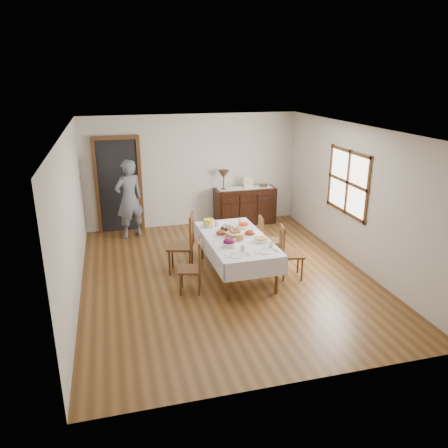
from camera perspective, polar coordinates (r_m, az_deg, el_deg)
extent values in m
plane|color=brown|center=(7.92, 0.19, -6.74)|extent=(6.00, 6.00, 0.00)
cube|color=silver|center=(7.19, 0.21, 12.29)|extent=(5.00, 6.00, 0.02)
cube|color=beige|center=(10.29, -4.15, 6.93)|extent=(5.00, 0.02, 2.60)
cube|color=beige|center=(4.81, 9.55, -7.68)|extent=(5.00, 0.02, 2.60)
cube|color=beige|center=(7.25, -19.27, 0.73)|extent=(0.02, 6.00, 2.60)
cube|color=beige|center=(8.42, 16.89, 3.45)|extent=(0.02, 6.00, 2.60)
cube|color=white|center=(8.62, 15.92, 5.25)|extent=(0.02, 1.30, 1.10)
cube|color=#543117|center=(8.61, 15.85, 5.25)|extent=(0.03, 1.46, 1.26)
cube|color=black|center=(10.14, -13.58, 4.82)|extent=(0.90, 0.06, 2.10)
cube|color=#543117|center=(10.12, -13.58, 4.79)|extent=(1.04, 0.08, 2.18)
cube|color=silver|center=(7.70, 1.61, -1.90)|extent=(1.07, 2.06, 0.04)
cylinder|color=#543117|center=(6.96, 0.51, -7.55)|extent=(0.06, 0.06, 0.65)
cylinder|color=#543117|center=(7.22, 6.90, -6.67)|extent=(0.06, 0.06, 0.65)
cylinder|color=#543117|center=(8.52, -2.90, -2.46)|extent=(0.06, 0.06, 0.65)
cylinder|color=#543117|center=(8.73, 2.43, -1.91)|extent=(0.06, 0.06, 0.65)
cube|color=silver|center=(7.62, -2.13, -3.27)|extent=(0.07, 2.08, 0.31)
cube|color=silver|center=(7.91, 5.19, -2.46)|extent=(0.07, 2.08, 0.31)
cube|color=silver|center=(6.86, 4.23, -5.92)|extent=(1.06, 0.05, 0.31)
cube|color=silver|center=(8.67, -0.47, -0.43)|extent=(1.06, 0.05, 0.31)
cube|color=#543117|center=(7.23, -4.47, -5.93)|extent=(0.45, 0.45, 0.04)
cylinder|color=#543117|center=(7.47, -5.52, -6.90)|extent=(0.03, 0.03, 0.38)
cylinder|color=#543117|center=(7.20, -5.72, -7.95)|extent=(0.03, 0.03, 0.38)
cylinder|color=#543117|center=(7.44, -3.18, -6.92)|extent=(0.03, 0.03, 0.38)
cylinder|color=#543117|center=(7.17, -3.30, -7.97)|extent=(0.03, 0.03, 0.38)
cylinder|color=#543117|center=(7.26, -3.10, -3.63)|extent=(0.04, 0.04, 0.50)
cylinder|color=#543117|center=(6.97, -3.22, -4.64)|extent=(0.04, 0.04, 0.50)
cube|color=#543117|center=(7.03, -3.19, -2.52)|extent=(0.12, 0.35, 0.07)
cylinder|color=#543117|center=(7.20, -3.13, -4.00)|extent=(0.02, 0.02, 0.41)
cylinder|color=#543117|center=(7.12, -3.16, -4.25)|extent=(0.02, 0.02, 0.41)
cylinder|color=#543117|center=(7.05, -3.19, -4.51)|extent=(0.02, 0.02, 0.41)
cube|color=#543117|center=(7.93, -5.70, -2.93)|extent=(0.57, 0.57, 0.04)
cylinder|color=#543117|center=(8.22, -6.76, -4.08)|extent=(0.04, 0.04, 0.47)
cylinder|color=#543117|center=(7.89, -7.14, -5.13)|extent=(0.04, 0.04, 0.47)
cylinder|color=#543117|center=(8.18, -4.19, -4.13)|extent=(0.04, 0.04, 0.47)
cylinder|color=#543117|center=(7.84, -4.45, -5.19)|extent=(0.04, 0.04, 0.47)
cylinder|color=#543117|center=(7.98, -4.12, -0.40)|extent=(0.04, 0.04, 0.61)
cylinder|color=#543117|center=(7.62, -4.40, -1.37)|extent=(0.04, 0.04, 0.61)
cube|color=#543117|center=(7.71, -4.30, 0.96)|extent=(0.17, 0.43, 0.09)
cylinder|color=#543117|center=(7.90, -4.18, -0.78)|extent=(0.02, 0.02, 0.50)
cylinder|color=#543117|center=(7.81, -4.25, -1.02)|extent=(0.02, 0.02, 0.50)
cylinder|color=#543117|center=(7.71, -4.33, -1.27)|extent=(0.02, 0.02, 0.50)
cube|color=#543117|center=(7.80, 8.82, -3.96)|extent=(0.47, 0.47, 0.04)
cylinder|color=#543117|center=(7.78, 10.15, -5.91)|extent=(0.03, 0.03, 0.41)
cylinder|color=#543117|center=(8.06, 9.64, -4.94)|extent=(0.03, 0.03, 0.41)
cylinder|color=#543117|center=(7.71, 7.79, -6.00)|extent=(0.03, 0.03, 0.41)
cylinder|color=#543117|center=(8.00, 7.36, -5.03)|extent=(0.03, 0.03, 0.41)
cylinder|color=#543117|center=(7.50, 7.83, -2.63)|extent=(0.04, 0.04, 0.53)
cylinder|color=#543117|center=(7.82, 7.36, -1.71)|extent=(0.04, 0.04, 0.53)
cube|color=#543117|center=(7.58, 7.66, -0.55)|extent=(0.11, 0.38, 0.08)
cylinder|color=#543117|center=(7.59, 7.70, -2.53)|extent=(0.02, 0.02, 0.44)
cylinder|color=#543117|center=(7.67, 7.58, -2.29)|extent=(0.02, 0.02, 0.44)
cylinder|color=#543117|center=(7.75, 7.47, -2.06)|extent=(0.02, 0.02, 0.44)
cube|color=#543117|center=(8.44, 5.89, -2.23)|extent=(0.41, 0.41, 0.04)
cylinder|color=#543117|center=(8.42, 7.08, -3.86)|extent=(0.03, 0.03, 0.38)
cylinder|color=#543117|center=(8.69, 6.57, -3.11)|extent=(0.03, 0.03, 0.38)
cylinder|color=#543117|center=(8.35, 5.09, -3.99)|extent=(0.03, 0.03, 0.38)
cylinder|color=#543117|center=(8.62, 4.64, -3.23)|extent=(0.03, 0.03, 0.38)
cylinder|color=#543117|center=(8.17, 5.08, -1.08)|extent=(0.04, 0.04, 0.49)
cylinder|color=#543117|center=(8.47, 4.59, -0.36)|extent=(0.04, 0.04, 0.49)
cube|color=#543117|center=(8.25, 4.87, 0.67)|extent=(0.07, 0.35, 0.07)
cylinder|color=#543117|center=(8.25, 4.95, -1.01)|extent=(0.02, 0.02, 0.41)
cylinder|color=#543117|center=(8.33, 4.83, -0.83)|extent=(0.02, 0.02, 0.41)
cylinder|color=#543117|center=(8.40, 4.71, -0.65)|extent=(0.02, 0.02, 0.41)
cube|color=black|center=(10.52, 2.74, 2.38)|extent=(1.45, 0.48, 0.87)
cube|color=black|center=(10.10, 0.83, 3.23)|extent=(0.41, 0.02, 0.17)
sphere|color=brown|center=(10.08, 0.86, 3.20)|extent=(0.03, 0.03, 0.03)
cube|color=black|center=(10.22, 3.19, 3.40)|extent=(0.41, 0.02, 0.17)
sphere|color=brown|center=(10.20, 3.22, 3.37)|extent=(0.03, 0.03, 0.03)
cube|color=black|center=(10.36, 5.49, 3.55)|extent=(0.41, 0.02, 0.17)
sphere|color=brown|center=(10.34, 5.53, 3.52)|extent=(0.03, 0.03, 0.03)
imported|color=slate|center=(9.68, -12.31, 3.51)|extent=(0.68, 0.58, 1.86)
cylinder|color=brown|center=(7.61, 1.46, -1.55)|extent=(0.33, 0.33, 0.11)
cylinder|color=white|center=(7.59, 1.46, -1.10)|extent=(0.29, 0.29, 0.02)
sphere|color=#B9673A|center=(7.60, 2.05, -0.83)|extent=(0.08, 0.08, 0.08)
sphere|color=#B9673A|center=(7.65, 1.69, -0.70)|extent=(0.08, 0.08, 0.08)
sphere|color=#B9673A|center=(7.65, 1.16, -0.70)|extent=(0.08, 0.08, 0.08)
sphere|color=#B9673A|center=(7.59, 0.85, -0.85)|extent=(0.08, 0.08, 0.08)
sphere|color=#B9673A|center=(7.53, 1.00, -1.03)|extent=(0.08, 0.08, 0.08)
sphere|color=#B9673A|center=(7.50, 1.50, -1.10)|extent=(0.08, 0.08, 0.08)
sphere|color=#B9673A|center=(7.54, 1.97, -1.01)|extent=(0.08, 0.08, 0.08)
cylinder|color=black|center=(8.03, 0.47, -0.65)|extent=(0.26, 0.26, 0.05)
ellipsoid|color=#DA787A|center=(8.04, 0.96, -0.28)|extent=(0.05, 0.05, 0.06)
ellipsoid|color=#7CE6FF|center=(8.08, 0.67, -0.16)|extent=(0.05, 0.05, 0.06)
ellipsoid|color=#72C66A|center=(8.08, 0.23, -0.17)|extent=(0.05, 0.05, 0.06)
ellipsoid|color=#D97B49|center=(8.03, -0.04, -0.29)|extent=(0.05, 0.05, 0.06)
ellipsoid|color=#D795EE|center=(7.97, 0.08, -0.43)|extent=(0.05, 0.05, 0.06)
ellipsoid|color=#E1B165|center=(7.95, 0.49, -0.49)|extent=(0.05, 0.05, 0.06)
ellipsoid|color=#DA787A|center=(7.98, 0.88, -0.42)|extent=(0.05, 0.05, 0.06)
cylinder|color=silver|center=(7.79, -0.36, -1.41)|extent=(0.27, 0.27, 0.02)
ellipsoid|color=maroon|center=(7.78, -0.36, -1.20)|extent=(0.19, 0.16, 0.11)
cylinder|color=silver|center=(7.81, 3.42, -1.40)|extent=(0.29, 0.29, 0.01)
ellipsoid|color=maroon|center=(7.80, 3.42, -1.19)|extent=(0.19, 0.16, 0.11)
cylinder|color=silver|center=(7.27, 0.67, -2.72)|extent=(0.24, 0.24, 0.07)
ellipsoid|color=#5D0C36|center=(7.25, 0.67, -2.29)|extent=(0.20, 0.17, 0.11)
cylinder|color=silver|center=(8.16, 2.55, -0.32)|extent=(0.23, 0.23, 0.06)
cylinder|color=#EF2A04|center=(8.14, 2.55, -0.02)|extent=(0.18, 0.18, 0.03)
cylinder|color=#CEBD84|center=(8.20, -2.00, -0.01)|extent=(0.22, 0.22, 0.11)
cylinder|color=yellow|center=(8.18, -2.01, 0.48)|extent=(0.20, 0.20, 0.04)
cylinder|color=silver|center=(7.52, 4.79, -2.13)|extent=(0.26, 0.26, 0.05)
cylinder|color=gold|center=(7.50, 4.79, -1.87)|extent=(0.20, 0.20, 0.02)
cube|color=silver|center=(7.48, 0.98, -2.08)|extent=(0.14, 0.09, 0.07)
cylinder|color=silver|center=(6.93, 1.62, -4.09)|extent=(0.25, 0.25, 0.01)
cube|color=white|center=(6.89, 0.26, -4.26)|extent=(0.08, 0.12, 0.01)
cube|color=silver|center=(6.89, 0.26, -4.21)|extent=(0.02, 0.16, 0.01)
cube|color=silver|center=(6.98, 2.88, -3.98)|extent=(0.02, 0.18, 0.01)
cube|color=silver|center=(6.99, 3.19, -3.95)|extent=(0.02, 0.14, 0.01)
cylinder|color=silver|center=(7.09, 2.44, -3.18)|extent=(0.07, 0.07, 0.10)
cylinder|color=silver|center=(7.10, 5.43, -3.62)|extent=(0.25, 0.25, 0.01)
cube|color=white|center=(7.04, 4.13, -3.79)|extent=(0.08, 0.12, 0.01)
cube|color=silver|center=(7.04, 4.13, -3.74)|extent=(0.02, 0.16, 0.01)
cube|color=silver|center=(7.15, 6.64, -3.51)|extent=(0.02, 0.18, 0.01)
cube|color=silver|center=(7.16, 6.94, -3.48)|extent=(0.02, 0.14, 0.01)
cylinder|color=silver|center=(7.26, 6.15, -2.74)|extent=(0.07, 0.07, 0.10)
cylinder|color=silver|center=(8.23, -0.97, 0.07)|extent=(0.07, 0.07, 0.11)
cylinder|color=silver|center=(8.34, 2.07, 0.30)|extent=(0.06, 0.06, 0.11)
cube|color=white|center=(10.44, 2.75, 4.76)|extent=(1.30, 0.35, 0.01)
cylinder|color=brown|center=(10.27, -0.05, 4.59)|extent=(0.12, 0.12, 0.03)
cylinder|color=brown|center=(10.23, -0.05, 5.35)|extent=(0.02, 0.02, 0.25)
cone|color=#453021|center=(10.19, -0.06, 6.53)|extent=(0.26, 0.26, 0.18)
cube|color=beige|center=(10.36, 3.21, 5.40)|extent=(0.22, 0.08, 0.28)
cylinder|color=#543117|center=(10.57, 5.17, 5.02)|extent=(0.20, 0.20, 0.06)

